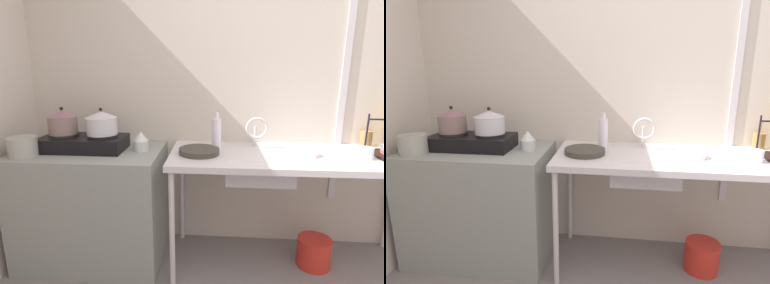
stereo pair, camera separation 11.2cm
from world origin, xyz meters
The scene contains 17 objects.
wall_back centered at (0.00, 1.71, 1.31)m, with size 4.76×0.10×2.62m, color beige.
wall_metal_strip centered at (0.38, 1.65, 1.44)m, with size 0.05×0.01×2.10m, color silver.
counter_concrete centered at (-1.42, 1.34, 0.41)m, with size 1.00×0.64×0.83m, color gray.
counter_sink centered at (0.00, 1.34, 0.77)m, with size 1.69×0.64×0.83m.
stove centered at (-1.46, 1.34, 0.88)m, with size 0.58×0.30×0.11m.
pot_on_left_burner centered at (-1.60, 1.34, 1.02)m, with size 0.20×0.20×0.19m.
pot_on_right_burner centered at (-1.32, 1.34, 1.02)m, with size 0.21×0.21×0.19m.
pot_beside_stove centered at (-1.79, 1.16, 0.89)m, with size 0.18×0.18×0.13m.
percolator centered at (-1.06, 1.36, 0.89)m, with size 0.11×0.11×0.13m.
sink_basin centered at (-0.25, 1.33, 0.74)m, with size 0.44×0.37×0.17m, color silver.
faucet centered at (-0.25, 1.48, 0.97)m, with size 0.16×0.09×0.23m.
frying_pan centered at (-0.65, 1.31, 0.84)m, with size 0.27×0.27×0.04m, color #38352E.
cup_by_rack centered at (0.41, 1.27, 0.87)m, with size 0.08×0.08×0.08m, color white.
small_bowl_on_drainboard centered at (0.06, 1.32, 0.84)m, with size 0.15×0.15×0.04m, color white.
bottle_by_sink centered at (-0.54, 1.42, 0.94)m, with size 0.06×0.06×0.26m.
utensil_jar centered at (0.56, 1.60, 0.89)m, with size 0.08×0.08×0.20m.
bucket_on_floor centered at (0.18, 1.33, 0.10)m, with size 0.23×0.23×0.21m, color red.
Camera 2 is at (-0.43, -0.65, 1.40)m, focal length 28.49 mm.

